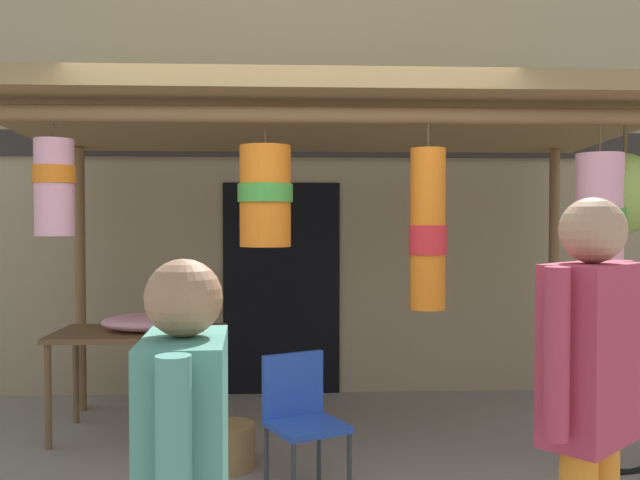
{
  "coord_description": "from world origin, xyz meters",
  "views": [
    {
      "loc": [
        -0.04,
        -3.88,
        1.64
      ],
      "look_at": [
        0.19,
        0.98,
        1.51
      ],
      "focal_mm": 38.67,
      "sensor_mm": 36.0,
      "label": 1
    }
  ],
  "objects_px": {
    "vendor_in_orange": "(591,394)",
    "display_table": "(140,342)",
    "flower_heap_on_table": "(151,322)",
    "folding_chair": "(301,412)",
    "wicker_basket_by_table": "(227,446)"
  },
  "relations": [
    {
      "from": "flower_heap_on_table",
      "to": "display_table",
      "type": "bearing_deg",
      "value": 171.28
    },
    {
      "from": "flower_heap_on_table",
      "to": "folding_chair",
      "type": "distance_m",
      "value": 1.71
    },
    {
      "from": "display_table",
      "to": "flower_heap_on_table",
      "type": "xyz_separation_m",
      "value": [
        0.09,
        -0.01,
        0.16
      ]
    },
    {
      "from": "folding_chair",
      "to": "vendor_in_orange",
      "type": "bearing_deg",
      "value": -59.15
    },
    {
      "from": "wicker_basket_by_table",
      "to": "vendor_in_orange",
      "type": "relative_size",
      "value": 0.21
    },
    {
      "from": "folding_chair",
      "to": "wicker_basket_by_table",
      "type": "bearing_deg",
      "value": 134.9
    },
    {
      "from": "display_table",
      "to": "flower_heap_on_table",
      "type": "bearing_deg",
      "value": -8.72
    },
    {
      "from": "flower_heap_on_table",
      "to": "vendor_in_orange",
      "type": "bearing_deg",
      "value": -53.9
    },
    {
      "from": "flower_heap_on_table",
      "to": "vendor_in_orange",
      "type": "distance_m",
      "value": 3.6
    },
    {
      "from": "folding_chair",
      "to": "vendor_in_orange",
      "type": "xyz_separation_m",
      "value": [
        1.0,
        -1.68,
        0.52
      ]
    },
    {
      "from": "flower_heap_on_table",
      "to": "folding_chair",
      "type": "bearing_deg",
      "value": -47.75
    },
    {
      "from": "wicker_basket_by_table",
      "to": "flower_heap_on_table",
      "type": "bearing_deg",
      "value": 130.41
    },
    {
      "from": "display_table",
      "to": "vendor_in_orange",
      "type": "distance_m",
      "value": 3.68
    },
    {
      "from": "folding_chair",
      "to": "vendor_in_orange",
      "type": "relative_size",
      "value": 0.49
    },
    {
      "from": "vendor_in_orange",
      "to": "display_table",
      "type": "bearing_deg",
      "value": 127.15
    }
  ]
}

